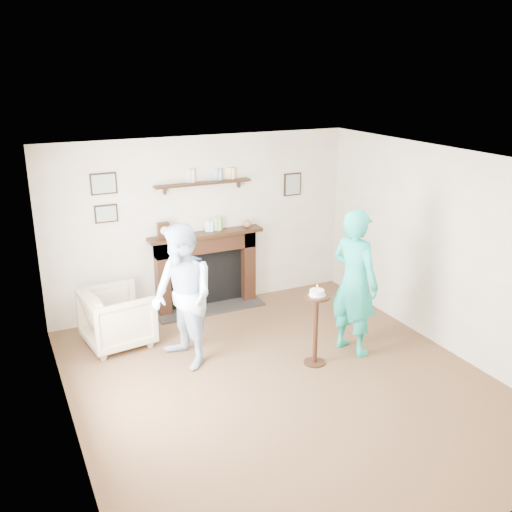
# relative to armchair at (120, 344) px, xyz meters

# --- Properties ---
(ground) EXTENTS (5.00, 5.00, 0.00)m
(ground) POSITION_rel_armchair_xyz_m (1.45, -1.76, 0.00)
(ground) COLOR brown
(ground) RESTS_ON ground
(room_shell) EXTENTS (4.54, 5.02, 2.52)m
(room_shell) POSITION_rel_armchair_xyz_m (1.45, -1.07, 1.62)
(room_shell) COLOR beige
(room_shell) RESTS_ON ground
(armchair) EXTENTS (0.90, 0.88, 0.74)m
(armchair) POSITION_rel_armchair_xyz_m (0.00, 0.00, 0.00)
(armchair) COLOR #BCAC8C
(armchair) RESTS_ON ground
(man) EXTENTS (0.81, 0.95, 1.72)m
(man) POSITION_rel_armchair_xyz_m (0.60, -0.85, 0.00)
(man) COLOR #AFC2DB
(man) RESTS_ON ground
(woman) EXTENTS (0.61, 0.76, 1.83)m
(woman) POSITION_rel_armchair_xyz_m (2.59, -1.42, 0.00)
(woman) COLOR teal
(woman) RESTS_ON ground
(pedestal_table) EXTENTS (0.32, 0.32, 1.01)m
(pedestal_table) POSITION_rel_armchair_xyz_m (2.01, -1.51, 0.62)
(pedestal_table) COLOR black
(pedestal_table) RESTS_ON ground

